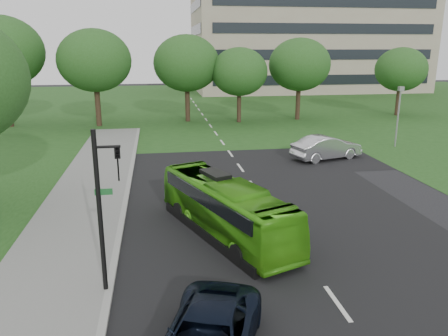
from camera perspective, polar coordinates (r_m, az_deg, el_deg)
The scene contains 13 objects.
ground at distance 19.68m, azimuth 7.72°, elevation -7.73°, with size 160.00×160.00×0.00m, color black.
street_surfaces at distance 41.08m, azimuth -1.74°, elevation 4.75°, with size 120.00×120.00×0.15m.
office_building at distance 83.95m, azimuth 10.73°, elevation 18.57°, with size 40.10×20.10×25.00m.
tree_park_a at distance 45.49m, azimuth -16.57°, elevation 13.30°, with size 7.12×7.12×9.47m.
tree_park_b at distance 46.68m, azimuth -4.91°, elevation 13.46°, with size 6.86×6.86×8.99m.
tree_park_c at distance 45.98m, azimuth 2.01°, elevation 12.44°, with size 5.80×5.80×7.71m.
tree_park_d at distance 48.42m, azimuth 9.85°, elevation 13.15°, with size 6.56×6.56×8.67m.
tree_park_e at distance 54.60m, azimuth 22.12°, elevation 11.83°, with size 5.77×5.77×7.69m.
tree_park_f at distance 48.22m, azimuth -27.10°, elevation 13.37°, with size 8.00×8.00×10.68m.
bus at distance 18.43m, azimuth 0.16°, elevation -5.23°, with size 2.00×8.55×2.38m, color #45A817.
sedan at distance 31.79m, azimuth 13.23°, elevation 2.63°, with size 1.78×5.10×1.68m, color #BAB9BF.
traffic_light at distance 13.93m, azimuth -15.35°, elevation -4.13°, with size 0.86×0.24×5.40m.
camera_pole at distance 37.08m, azimuth 21.87°, elevation 7.24°, with size 0.45×0.41×4.76m.
Camera 1 is at (-5.33, -17.29, 7.74)m, focal length 35.00 mm.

